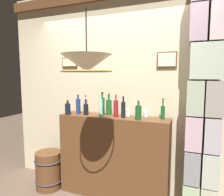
% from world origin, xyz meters
% --- Properties ---
extents(panelled_rear_partition, '(3.61, 0.15, 2.88)m').
position_xyz_m(panelled_rear_partition, '(0.00, 1.10, 1.52)').
color(panelled_rear_partition, beige).
rests_on(panelled_rear_partition, ground).
extents(stone_pillar, '(0.37, 0.40, 2.81)m').
position_xyz_m(stone_pillar, '(1.09, 0.92, 1.40)').
color(stone_pillar, '#A3C092').
rests_on(stone_pillar, ground).
extents(bar_shelf_unit, '(1.49, 0.34, 1.12)m').
position_xyz_m(bar_shelf_unit, '(0.00, 0.85, 0.56)').
color(bar_shelf_unit, brown).
rests_on(bar_shelf_unit, ground).
extents(liquor_bottle_amaro, '(0.08, 0.08, 0.30)m').
position_xyz_m(liquor_bottle_amaro, '(-0.10, 0.93, 1.23)').
color(liquor_bottle_amaro, '#185921').
rests_on(liquor_bottle_amaro, bar_shelf_unit).
extents(liquor_bottle_scotch, '(0.05, 0.05, 0.30)m').
position_xyz_m(liquor_bottle_scotch, '(-0.14, 0.76, 1.24)').
color(liquor_bottle_scotch, '#A4D6C8').
rests_on(liquor_bottle_scotch, bar_shelf_unit).
extents(liquor_bottle_gin, '(0.07, 0.07, 0.22)m').
position_xyz_m(liquor_bottle_gin, '(-0.39, 0.80, 1.20)').
color(liquor_bottle_gin, black).
rests_on(liquor_bottle_gin, bar_shelf_unit).
extents(liquor_bottle_vodka, '(0.06, 0.06, 0.25)m').
position_xyz_m(liquor_bottle_vodka, '(-0.45, 0.91, 1.22)').
color(liquor_bottle_vodka, '#BAB3C6').
rests_on(liquor_bottle_vodka, bar_shelf_unit).
extents(liquor_bottle_tequila, '(0.06, 0.06, 0.29)m').
position_xyz_m(liquor_bottle_tequila, '(0.05, 0.82, 1.23)').
color(liquor_bottle_tequila, maroon).
rests_on(liquor_bottle_tequila, bar_shelf_unit).
extents(liquor_bottle_port, '(0.05, 0.05, 0.26)m').
position_xyz_m(liquor_bottle_port, '(0.64, 0.90, 1.21)').
color(liquor_bottle_port, '#175325').
rests_on(liquor_bottle_port, bar_shelf_unit).
extents(liquor_bottle_bourbon, '(0.08, 0.08, 0.24)m').
position_xyz_m(liquor_bottle_bourbon, '(0.36, 0.77, 1.21)').
color(liquor_bottle_bourbon, '#194E21').
rests_on(liquor_bottle_bourbon, bar_shelf_unit).
extents(liquor_bottle_sherry, '(0.06, 0.06, 0.28)m').
position_xyz_m(liquor_bottle_sherry, '(-0.52, 0.82, 1.24)').
color(liquor_bottle_sherry, navy).
rests_on(liquor_bottle_sherry, bar_shelf_unit).
extents(liquor_bottle_rum, '(0.07, 0.07, 0.32)m').
position_xyz_m(liquor_bottle_rum, '(-0.17, 0.86, 1.25)').
color(liquor_bottle_rum, '#175324').
rests_on(liquor_bottle_rum, bar_shelf_unit).
extents(liquor_bottle_brandy, '(0.06, 0.06, 0.29)m').
position_xyz_m(liquor_bottle_brandy, '(0.15, 0.82, 1.23)').
color(liquor_bottle_brandy, black).
rests_on(liquor_bottle_brandy, bar_shelf_unit).
extents(liquor_bottle_vermouth, '(0.08, 0.08, 0.21)m').
position_xyz_m(liquor_bottle_vermouth, '(-0.63, 0.72, 1.20)').
color(liquor_bottle_vermouth, black).
rests_on(liquor_bottle_vermouth, bar_shelf_unit).
extents(glass_tumbler_rocks, '(0.06, 0.06, 0.11)m').
position_xyz_m(glass_tumbler_rocks, '(0.30, 0.93, 1.17)').
color(glass_tumbler_rocks, silver).
rests_on(glass_tumbler_rocks, bar_shelf_unit).
extents(glass_tumbler_highball, '(0.06, 0.06, 0.09)m').
position_xyz_m(glass_tumbler_highball, '(0.41, 0.98, 1.17)').
color(glass_tumbler_highball, silver).
rests_on(glass_tumbler_highball, bar_shelf_unit).
extents(glass_tumbler_shot, '(0.07, 0.07, 0.09)m').
position_xyz_m(glass_tumbler_shot, '(0.17, 0.93, 1.17)').
color(glass_tumbler_shot, silver).
rests_on(glass_tumbler_shot, bar_shelf_unit).
extents(pendant_lamp, '(0.48, 0.48, 0.57)m').
position_xyz_m(pendant_lamp, '(0.04, 0.06, 1.77)').
color(pendant_lamp, '#EFE5C6').
extents(wooden_barrel, '(0.40, 0.40, 0.54)m').
position_xyz_m(wooden_barrel, '(-0.97, 0.69, 0.27)').
color(wooden_barrel, brown).
rests_on(wooden_barrel, ground).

